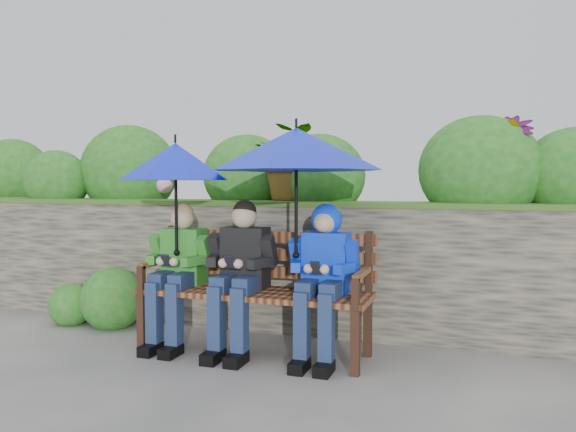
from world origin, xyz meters
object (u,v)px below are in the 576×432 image
(boy_right, at_px, (323,267))
(umbrella_left, at_px, (176,162))
(umbrella_right, at_px, (296,149))
(park_bench, at_px, (257,282))
(boy_left, at_px, (178,266))
(boy_middle, at_px, (240,268))

(boy_right, xyz_separation_m, umbrella_left, (-1.07, -0.04, 0.70))
(umbrella_right, bearing_deg, park_bench, 163.32)
(boy_left, relative_size, umbrella_right, 0.91)
(boy_left, distance_m, boy_right, 1.07)
(umbrella_right, bearing_deg, boy_right, 12.66)
(umbrella_left, relative_size, umbrella_right, 0.76)
(boy_right, height_order, umbrella_left, umbrella_left)
(boy_left, distance_m, boy_middle, 0.49)
(park_bench, bearing_deg, boy_middle, -144.95)
(boy_middle, bearing_deg, park_bench, 35.05)
(boy_left, bearing_deg, umbrella_left, -75.61)
(boy_left, distance_m, umbrella_right, 1.21)
(umbrella_left, height_order, umbrella_right, umbrella_right)
(boy_right, height_order, umbrella_right, umbrella_right)
(boy_right, relative_size, umbrella_left, 1.21)
(boy_right, bearing_deg, umbrella_right, -167.34)
(boy_middle, distance_m, umbrella_left, 0.88)
(park_bench, xyz_separation_m, boy_right, (0.49, -0.06, 0.14))
(boy_middle, relative_size, umbrella_right, 0.94)
(park_bench, bearing_deg, boy_right, -6.49)
(boy_left, bearing_deg, boy_right, 0.58)
(park_bench, xyz_separation_m, umbrella_right, (0.31, -0.09, 0.91))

